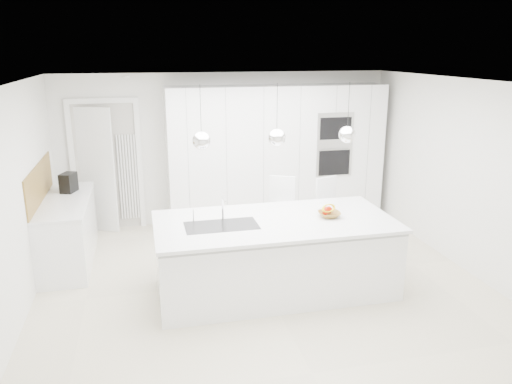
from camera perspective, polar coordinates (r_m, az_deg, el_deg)
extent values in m
plane|color=beige|center=(6.49, 0.61, -10.09)|extent=(5.50, 5.50, 0.00)
plane|color=silver|center=(8.43, -3.42, 5.01)|extent=(5.50, 0.00, 5.50)
plane|color=silver|center=(6.04, -25.60, -1.04)|extent=(0.00, 5.00, 5.00)
plane|color=white|center=(5.84, 0.69, 12.50)|extent=(5.50, 5.50, 0.00)
cube|color=white|center=(8.34, 2.38, 4.20)|extent=(3.60, 0.60, 2.30)
cube|color=white|center=(8.33, -18.39, 2.34)|extent=(0.76, 0.38, 2.00)
cube|color=white|center=(7.35, -20.69, -4.34)|extent=(0.60, 1.80, 0.86)
cube|color=white|center=(7.22, -21.04, -0.98)|extent=(0.62, 1.82, 0.04)
cube|color=olive|center=(7.20, -23.52, 0.94)|extent=(0.02, 1.80, 0.50)
cube|color=white|center=(6.07, 2.23, -7.56)|extent=(2.80, 1.20, 0.86)
cube|color=white|center=(5.95, 2.15, -3.40)|extent=(2.84, 1.40, 0.04)
cylinder|color=white|center=(5.92, -3.84, -1.81)|extent=(0.02, 0.02, 0.30)
sphere|color=white|center=(5.48, -6.24, 5.86)|extent=(0.20, 0.20, 0.20)
sphere|color=white|center=(5.65, 2.39, 6.24)|extent=(0.20, 0.20, 0.20)
sphere|color=white|center=(5.93, 10.38, 6.46)|extent=(0.20, 0.20, 0.20)
imported|color=olive|center=(6.10, 8.37, -2.55)|extent=(0.28, 0.28, 0.07)
cube|color=black|center=(7.55, -20.64, 1.01)|extent=(0.24, 0.30, 0.27)
sphere|color=#B71905|center=(6.12, 8.09, -2.06)|extent=(0.09, 0.09, 0.09)
sphere|color=#B71905|center=(6.14, 8.30, -2.03)|extent=(0.09, 0.09, 0.09)
sphere|color=#B71905|center=(6.07, 7.92, -2.32)|extent=(0.07, 0.07, 0.07)
torus|color=yellow|center=(6.07, 8.28, -1.84)|extent=(0.23, 0.17, 0.21)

